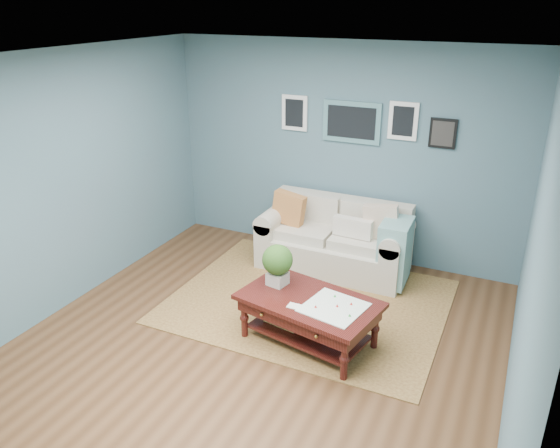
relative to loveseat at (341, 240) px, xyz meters
The scene contains 4 objects.
room_shell 2.20m from the loveseat, 95.45° to the right, with size 5.00×5.02×2.70m.
area_rug 0.99m from the loveseat, 93.06° to the right, with size 2.93×2.34×0.01m, color brown.
loveseat is the anchor object (origin of this frame).
coffee_table 1.62m from the loveseat, 83.81° to the right, with size 1.43×1.00×0.92m.
Camera 1 is at (2.09, -3.82, 3.15)m, focal length 35.00 mm.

